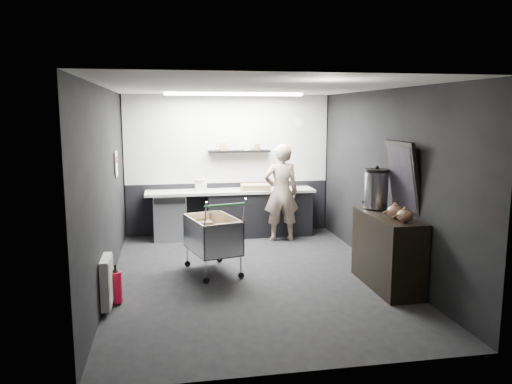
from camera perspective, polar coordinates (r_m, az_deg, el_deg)
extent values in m
plane|color=black|center=(7.37, -0.40, -9.60)|extent=(5.50, 5.50, 0.00)
plane|color=silver|center=(6.99, -0.43, 11.85)|extent=(5.50, 5.50, 0.00)
plane|color=black|center=(9.76, -3.18, 3.13)|extent=(5.50, 0.00, 5.50)
plane|color=black|center=(4.42, 5.73, -4.25)|extent=(5.50, 0.00, 5.50)
plane|color=black|center=(7.00, -16.76, 0.38)|extent=(0.00, 5.50, 5.50)
plane|color=black|center=(7.65, 14.51, 1.20)|extent=(0.00, 5.50, 5.50)
cube|color=beige|center=(9.70, -3.20, 6.06)|extent=(3.95, 0.02, 1.70)
cube|color=black|center=(9.86, -3.13, -1.79)|extent=(3.95, 0.02, 1.00)
cube|color=black|center=(9.63, -1.92, 4.68)|extent=(1.20, 0.22, 0.04)
cylinder|color=white|center=(9.95, 4.90, 7.85)|extent=(0.20, 0.03, 0.20)
cube|color=silver|center=(8.26, -15.70, 3.11)|extent=(0.02, 0.30, 0.40)
cube|color=red|center=(8.25, -15.68, 3.59)|extent=(0.02, 0.22, 0.10)
cube|color=white|center=(6.36, -16.70, -9.79)|extent=(0.10, 0.50, 0.60)
cube|color=white|center=(8.82, -2.52, 11.09)|extent=(2.40, 0.20, 0.04)
cube|color=black|center=(9.66, 0.35, -2.47)|extent=(2.00, 0.56, 0.85)
cube|color=beige|center=(9.49, -2.91, 0.08)|extent=(3.20, 0.60, 0.05)
cube|color=#9EA0A5|center=(9.50, -9.79, -2.80)|extent=(0.60, 0.58, 0.85)
cube|color=black|center=(9.14, -9.83, -1.01)|extent=(0.56, 0.02, 0.10)
imported|color=beige|center=(9.21, 2.90, -0.05)|extent=(0.66, 0.44, 1.80)
cube|color=silver|center=(7.48, -4.94, -6.62)|extent=(0.83, 1.07, 0.02)
cube|color=silver|center=(7.39, -7.26, -4.91)|extent=(0.26, 0.92, 0.50)
cube|color=silver|center=(7.45, -2.70, -4.74)|extent=(0.26, 0.92, 0.50)
cube|color=silver|center=(6.97, -4.61, -5.74)|extent=(0.60, 0.18, 0.50)
cube|color=silver|center=(7.86, -5.29, -4.03)|extent=(0.60, 0.18, 0.50)
cylinder|color=silver|center=(7.09, -6.76, -8.84)|extent=(0.02, 0.02, 0.33)
cylinder|color=silver|center=(7.14, -2.45, -8.65)|extent=(0.02, 0.02, 0.33)
cylinder|color=silver|center=(7.92, -7.15, -6.92)|extent=(0.02, 0.02, 0.33)
cylinder|color=silver|center=(7.96, -3.31, -6.77)|extent=(0.02, 0.02, 0.33)
cylinder|color=#217C35|center=(6.79, -4.62, -1.56)|extent=(0.60, 0.19, 0.03)
cube|color=brown|center=(7.52, -6.06, -4.79)|extent=(0.34, 0.39, 0.42)
cube|color=brown|center=(7.31, -3.65, -5.33)|extent=(0.32, 0.36, 0.38)
cylinder|color=black|center=(7.14, -6.74, -9.94)|extent=(0.09, 0.05, 0.09)
cylinder|color=black|center=(7.96, -7.13, -7.92)|extent=(0.09, 0.05, 0.09)
cylinder|color=black|center=(7.18, -2.44, -9.75)|extent=(0.09, 0.05, 0.09)
cylinder|color=black|center=(8.00, -3.30, -7.77)|extent=(0.09, 0.05, 0.09)
cube|color=black|center=(7.04, 14.79, -6.57)|extent=(0.50, 1.33, 1.00)
cylinder|color=silver|center=(7.28, 13.57, 0.23)|extent=(0.33, 0.33, 0.51)
cylinder|color=black|center=(7.24, 13.65, 2.39)|extent=(0.33, 0.33, 0.04)
sphere|color=black|center=(7.24, 13.66, 2.74)|extent=(0.06, 0.06, 0.06)
ellipsoid|color=brown|center=(6.76, 15.58, -2.14)|extent=(0.20, 0.20, 0.16)
ellipsoid|color=brown|center=(6.52, 16.63, -2.60)|extent=(0.20, 0.20, 0.16)
cube|color=black|center=(6.99, 16.48, 1.58)|extent=(0.22, 0.78, 0.99)
cube|color=black|center=(6.98, 16.30, 1.58)|extent=(0.16, 0.66, 0.85)
cylinder|color=red|center=(6.53, -15.70, -10.42)|extent=(0.15, 0.15, 0.39)
cone|color=black|center=(6.46, -15.78, -8.58)|extent=(0.10, 0.10, 0.06)
cylinder|color=black|center=(6.45, -15.80, -8.25)|extent=(0.03, 0.03, 0.06)
cube|color=#9B7653|center=(9.50, -0.09, 0.58)|extent=(0.56, 0.43, 0.11)
cylinder|color=beige|center=(9.42, -6.33, 0.80)|extent=(0.22, 0.22, 0.22)
cube|color=white|center=(9.37, -6.43, 0.53)|extent=(0.17, 0.13, 0.15)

